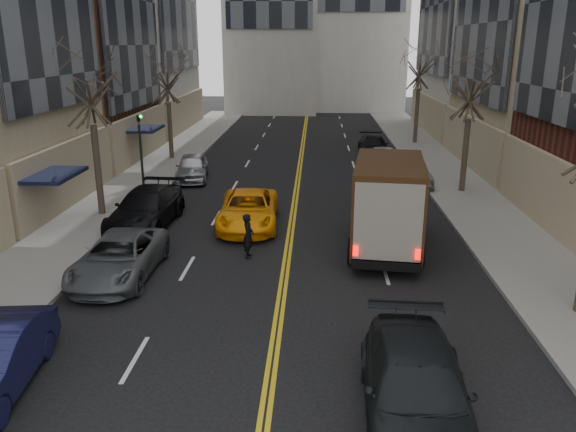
# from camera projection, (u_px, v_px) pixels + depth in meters

# --- Properties ---
(sidewalk_left) EXTENTS (4.00, 66.00, 0.15)m
(sidewalk_left) POSITION_uv_depth(u_px,v_px,m) (143.00, 179.00, 32.61)
(sidewalk_left) COLOR slate
(sidewalk_left) RESTS_ON ground
(sidewalk_right) EXTENTS (4.00, 66.00, 0.15)m
(sidewalk_right) POSITION_uv_depth(u_px,v_px,m) (456.00, 183.00, 31.75)
(sidewalk_right) COLOR slate
(sidewalk_right) RESTS_ON ground
(tree_lf_mid) EXTENTS (3.20, 3.20, 8.91)m
(tree_lf_mid) POSITION_uv_depth(u_px,v_px,m) (88.00, 69.00, 23.99)
(tree_lf_mid) COLOR #382D23
(tree_lf_mid) RESTS_ON sidewalk_left
(tree_lf_far) EXTENTS (3.20, 3.20, 8.12)m
(tree_lf_far) POSITION_uv_depth(u_px,v_px,m) (166.00, 69.00, 36.55)
(tree_lf_far) COLOR #382D23
(tree_lf_far) RESTS_ON sidewalk_left
(tree_rt_mid) EXTENTS (3.20, 3.20, 8.32)m
(tree_rt_mid) POSITION_uv_depth(u_px,v_px,m) (473.00, 74.00, 28.05)
(tree_rt_mid) COLOR #382D23
(tree_rt_mid) RESTS_ON sidewalk_right
(tree_rt_far) EXTENTS (3.20, 3.20, 9.11)m
(tree_rt_far) POSITION_uv_depth(u_px,v_px,m) (421.00, 55.00, 42.18)
(tree_rt_far) COLOR #382D23
(tree_rt_far) RESTS_ON sidewalk_right
(traffic_signal) EXTENTS (0.29, 0.26, 4.70)m
(traffic_signal) POSITION_uv_depth(u_px,v_px,m) (141.00, 148.00, 26.94)
(traffic_signal) COLOR black
(traffic_signal) RESTS_ON sidewalk_left
(ups_truck) EXTENTS (3.25, 6.75, 3.57)m
(ups_truck) POSITION_uv_depth(u_px,v_px,m) (388.00, 204.00, 21.34)
(ups_truck) COLOR black
(ups_truck) RESTS_ON ground
(observer_sedan) EXTENTS (2.50, 5.57, 1.59)m
(observer_sedan) POSITION_uv_depth(u_px,v_px,m) (416.00, 390.00, 11.65)
(observer_sedan) COLOR black
(observer_sedan) RESTS_ON ground
(taxi) EXTENTS (2.71, 5.45, 1.48)m
(taxi) POSITION_uv_depth(u_px,v_px,m) (248.00, 210.00, 24.36)
(taxi) COLOR #FFA00A
(taxi) RESTS_ON ground
(pedestrian) EXTENTS (0.43, 0.63, 1.69)m
(pedestrian) POSITION_uv_depth(u_px,v_px,m) (248.00, 236.00, 20.75)
(pedestrian) COLOR black
(pedestrian) RESTS_ON ground
(parked_lf_c) EXTENTS (2.41, 5.15, 1.42)m
(parked_lf_c) POSITION_uv_depth(u_px,v_px,m) (119.00, 257.00, 19.05)
(parked_lf_c) COLOR #52575B
(parked_lf_c) RESTS_ON ground
(parked_lf_d) EXTENTS (2.58, 5.72, 1.63)m
(parked_lf_d) POSITION_uv_depth(u_px,v_px,m) (146.00, 208.00, 24.29)
(parked_lf_d) COLOR black
(parked_lf_d) RESTS_ON ground
(parked_lf_e) EXTENTS (2.33, 4.56, 1.49)m
(parked_lf_e) POSITION_uv_depth(u_px,v_px,m) (192.00, 167.00, 32.57)
(parked_lf_e) COLOR #ABAEB3
(parked_lf_e) RESTS_ON ground
(parked_rt_a) EXTENTS (1.98, 4.46, 1.42)m
(parked_rt_a) POSITION_uv_depth(u_px,v_px,m) (410.00, 173.00, 31.32)
(parked_rt_a) COLOR #4A4C51
(parked_rt_a) RESTS_ON ground
(parked_rt_b) EXTENTS (2.57, 4.81, 1.29)m
(parked_rt_b) POSITION_uv_depth(u_px,v_px,m) (383.00, 159.00, 35.43)
(parked_rt_b) COLOR #B9BCC1
(parked_rt_b) RESTS_ON ground
(parked_rt_c) EXTENTS (2.02, 4.83, 1.39)m
(parked_rt_c) POSITION_uv_depth(u_px,v_px,m) (374.00, 146.00, 39.49)
(parked_rt_c) COLOR black
(parked_rt_c) RESTS_ON ground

